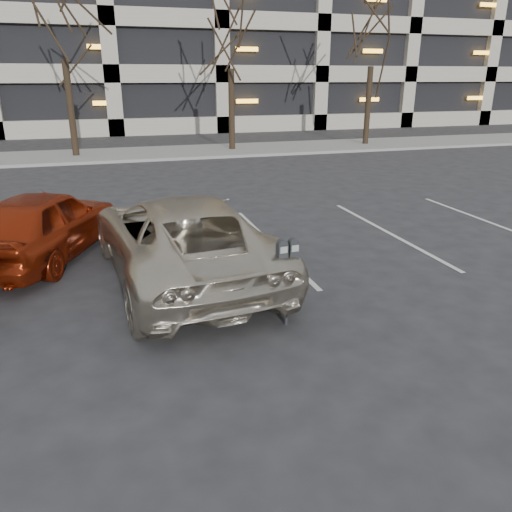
# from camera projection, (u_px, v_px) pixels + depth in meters

# --- Properties ---
(ground) EXTENTS (140.00, 140.00, 0.00)m
(ground) POSITION_uv_depth(u_px,v_px,m) (233.00, 294.00, 8.12)
(ground) COLOR #28282B
(ground) RESTS_ON ground
(sidewalk) EXTENTS (80.00, 4.00, 0.12)m
(sidewalk) POSITION_uv_depth(u_px,v_px,m) (146.00, 154.00, 22.52)
(sidewalk) COLOR gray
(sidewalk) RESTS_ON ground
(stall_lines) EXTENTS (16.90, 5.20, 0.00)m
(stall_lines) POSITION_uv_depth(u_px,v_px,m) (136.00, 256.00, 9.81)
(stall_lines) COLOR silver
(stall_lines) RESTS_ON ground
(tree_c) EXTENTS (3.59, 3.59, 8.17)m
(tree_c) POSITION_uv_depth(u_px,v_px,m) (230.00, 14.00, 21.62)
(tree_c) COLOR black
(tree_c) RESTS_ON ground
(tree_d) EXTENTS (3.73, 3.73, 8.47)m
(tree_d) POSITION_uv_depth(u_px,v_px,m) (375.00, 14.00, 23.43)
(tree_d) COLOR black
(tree_d) RESTS_ON ground
(parking_meter) EXTENTS (0.33, 0.16, 1.25)m
(parking_meter) POSITION_uv_depth(u_px,v_px,m) (287.00, 261.00, 6.81)
(parking_meter) COLOR black
(parking_meter) RESTS_ON ground
(suv_silver) EXTENTS (2.95, 5.50, 1.47)m
(suv_silver) POSITION_uv_depth(u_px,v_px,m) (182.00, 237.00, 8.55)
(suv_silver) COLOR beige
(suv_silver) RESTS_ON ground
(car_red) EXTENTS (3.07, 4.33, 1.37)m
(car_red) POSITION_uv_depth(u_px,v_px,m) (43.00, 224.00, 9.50)
(car_red) COLOR maroon
(car_red) RESTS_ON ground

